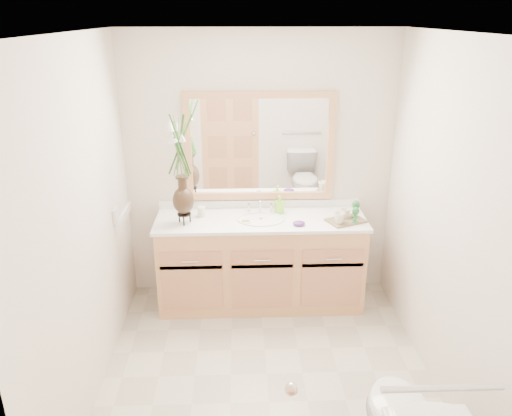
{
  "coord_description": "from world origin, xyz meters",
  "views": [
    {
      "loc": [
        -0.19,
        -3.0,
        2.5
      ],
      "look_at": [
        -0.06,
        0.65,
        1.07
      ],
      "focal_mm": 35.0,
      "sensor_mm": 36.0,
      "label": 1
    }
  ],
  "objects_px": {
    "tumbler": "(201,212)",
    "soap_bottle": "(279,205)",
    "flower_vase": "(181,156)",
    "tray": "(346,221)"
  },
  "relations": [
    {
      "from": "tumbler",
      "to": "soap_bottle",
      "type": "height_order",
      "value": "soap_bottle"
    },
    {
      "from": "flower_vase",
      "to": "soap_bottle",
      "type": "distance_m",
      "value": 1.0
    },
    {
      "from": "soap_bottle",
      "to": "tray",
      "type": "height_order",
      "value": "soap_bottle"
    },
    {
      "from": "tumbler",
      "to": "tray",
      "type": "bearing_deg",
      "value": -7.44
    },
    {
      "from": "tumbler",
      "to": "soap_bottle",
      "type": "xyz_separation_m",
      "value": [
        0.69,
        0.06,
        0.03
      ]
    },
    {
      "from": "flower_vase",
      "to": "tumbler",
      "type": "bearing_deg",
      "value": 47.52
    },
    {
      "from": "soap_bottle",
      "to": "tumbler",
      "type": "bearing_deg",
      "value": 172.78
    },
    {
      "from": "tumbler",
      "to": "tray",
      "type": "height_order",
      "value": "tumbler"
    },
    {
      "from": "flower_vase",
      "to": "tray",
      "type": "xyz_separation_m",
      "value": [
        1.38,
        -0.01,
        -0.58
      ]
    },
    {
      "from": "tumbler",
      "to": "tray",
      "type": "distance_m",
      "value": 1.26
    }
  ]
}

